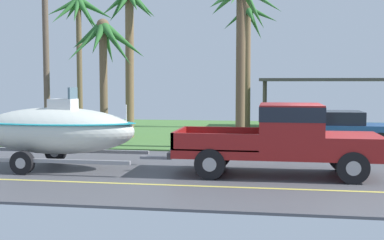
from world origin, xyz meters
TOP-DOWN VIEW (x-y plane):
  - ground at (0.00, 8.38)m, footprint 36.00×22.00m
  - pickup_truck_towing at (-1.29, -0.01)m, footprint 5.61×2.08m
  - boat_on_trailer at (-7.92, -0.01)m, footprint 6.04×2.33m
  - parked_sedan_far at (0.56, 6.36)m, footprint 4.60×1.94m
  - carport_awning at (1.47, 12.74)m, footprint 7.70×5.40m
  - palm_tree_near_left at (-11.82, 11.79)m, footprint 3.53×3.57m
  - palm_tree_near_right at (-3.06, 13.32)m, footprint 3.04×2.74m
  - palm_tree_mid at (-8.35, 5.60)m, footprint 2.98×2.66m
  - palm_tree_far_left at (-7.99, 7.89)m, footprint 2.46×3.07m
  - palm_tree_far_right at (-2.91, 5.06)m, footprint 2.91×2.84m
  - utility_pole at (-10.63, 5.18)m, footprint 0.24×1.80m

SIDE VIEW (x-z plane):
  - ground at x=0.00m, z-range -0.07..0.04m
  - parked_sedan_far at x=0.56m, z-range -0.02..1.36m
  - pickup_truck_towing at x=-1.29m, z-range 0.10..2.01m
  - boat_on_trailer at x=-7.92m, z-range -0.06..2.29m
  - carport_awning at x=1.47m, z-range 1.23..3.92m
  - palm_tree_mid at x=-8.35m, z-range 1.36..6.37m
  - utility_pole at x=-10.63m, z-range 0.15..7.88m
  - palm_tree_far_right at x=-2.91m, z-range 1.64..7.92m
  - palm_tree_near_right at x=-3.06m, z-range 1.47..8.23m
  - palm_tree_far_left at x=-7.99m, z-range 1.70..8.39m
  - palm_tree_near_left at x=-11.82m, z-range 2.19..9.24m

